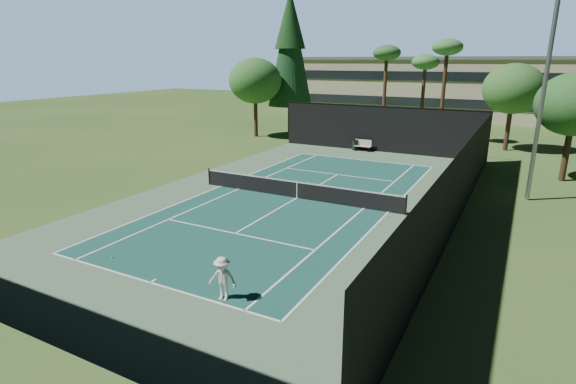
# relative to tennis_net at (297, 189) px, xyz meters

# --- Properties ---
(ground) EXTENTS (160.00, 160.00, 0.00)m
(ground) POSITION_rel_tennis_net_xyz_m (0.00, 0.00, -0.56)
(ground) COLOR #345620
(ground) RESTS_ON ground
(apron_slab) EXTENTS (18.00, 32.00, 0.01)m
(apron_slab) POSITION_rel_tennis_net_xyz_m (0.00, 0.00, -0.55)
(apron_slab) COLOR #4F7150
(apron_slab) RESTS_ON ground
(court_surface) EXTENTS (10.97, 23.77, 0.01)m
(court_surface) POSITION_rel_tennis_net_xyz_m (0.00, 0.00, -0.55)
(court_surface) COLOR #174C41
(court_surface) RESTS_ON ground
(court_lines) EXTENTS (11.07, 23.87, 0.01)m
(court_lines) POSITION_rel_tennis_net_xyz_m (0.00, 0.00, -0.54)
(court_lines) COLOR white
(court_lines) RESTS_ON ground
(tennis_net) EXTENTS (12.90, 0.10, 1.10)m
(tennis_net) POSITION_rel_tennis_net_xyz_m (0.00, 0.00, 0.00)
(tennis_net) COLOR black
(tennis_net) RESTS_ON ground
(fence) EXTENTS (18.04, 32.05, 4.03)m
(fence) POSITION_rel_tennis_net_xyz_m (0.00, 0.06, 1.45)
(fence) COLOR black
(fence) RESTS_ON ground
(player) EXTENTS (1.09, 0.74, 1.56)m
(player) POSITION_rel_tennis_net_xyz_m (3.07, -11.59, 0.22)
(player) COLOR white
(player) RESTS_ON ground
(tennis_ball_a) EXTENTS (0.07, 0.07, 0.07)m
(tennis_ball_a) POSITION_rel_tennis_net_xyz_m (-2.94, -11.01, -0.52)
(tennis_ball_a) COLOR #C7EB35
(tennis_ball_a) RESTS_ON ground
(tennis_ball_b) EXTENTS (0.06, 0.06, 0.06)m
(tennis_ball_b) POSITION_rel_tennis_net_xyz_m (0.35, 3.07, -0.53)
(tennis_ball_b) COLOR #E2F537
(tennis_ball_b) RESTS_ON ground
(tennis_ball_c) EXTENTS (0.06, 0.06, 0.06)m
(tennis_ball_c) POSITION_rel_tennis_net_xyz_m (-0.94, 3.51, -0.53)
(tennis_ball_c) COLOR #CFE433
(tennis_ball_c) RESTS_ON ground
(tennis_ball_d) EXTENTS (0.06, 0.06, 0.06)m
(tennis_ball_d) POSITION_rel_tennis_net_xyz_m (-3.80, 5.32, -0.53)
(tennis_ball_d) COLOR #C2DA31
(tennis_ball_d) RESTS_ON ground
(park_bench) EXTENTS (1.50, 0.45, 1.02)m
(park_bench) POSITION_rel_tennis_net_xyz_m (-1.26, 15.57, -0.01)
(park_bench) COLOR beige
(park_bench) RESTS_ON ground
(trash_bin) EXTENTS (0.56, 0.56, 0.95)m
(trash_bin) POSITION_rel_tennis_net_xyz_m (-2.02, 15.63, -0.08)
(trash_bin) COLOR black
(trash_bin) RESTS_ON ground
(pine_tree) EXTENTS (4.80, 4.80, 15.00)m
(pine_tree) POSITION_rel_tennis_net_xyz_m (-12.00, 22.00, 9.00)
(pine_tree) COLOR #45331D
(pine_tree) RESTS_ON ground
(palm_a) EXTENTS (2.80, 2.80, 9.32)m
(palm_a) POSITION_rel_tennis_net_xyz_m (-2.00, 24.00, 7.63)
(palm_a) COLOR #4F3122
(palm_a) RESTS_ON ground
(palm_b) EXTENTS (2.80, 2.80, 8.42)m
(palm_b) POSITION_rel_tennis_net_xyz_m (1.50, 26.00, 6.80)
(palm_b) COLOR #3F2A1B
(palm_b) RESTS_ON ground
(palm_c) EXTENTS (2.80, 2.80, 9.77)m
(palm_c) POSITION_rel_tennis_net_xyz_m (4.00, 23.00, 8.05)
(palm_c) COLOR #442A1D
(palm_c) RESTS_ON ground
(decid_tree_a) EXTENTS (5.12, 5.12, 7.62)m
(decid_tree_a) POSITION_rel_tennis_net_xyz_m (10.00, 22.00, 4.86)
(decid_tree_a) COLOR #40271B
(decid_tree_a) RESTS_ON ground
(decid_tree_b) EXTENTS (4.80, 4.80, 7.14)m
(decid_tree_b) POSITION_rel_tennis_net_xyz_m (14.00, 12.00, 4.52)
(decid_tree_b) COLOR #3E2B1A
(decid_tree_b) RESTS_ON ground
(decid_tree_c) EXTENTS (5.44, 5.44, 8.09)m
(decid_tree_c) POSITION_rel_tennis_net_xyz_m (-14.00, 18.00, 5.21)
(decid_tree_c) COLOR #4D2F21
(decid_tree_c) RESTS_ON ground
(campus_building) EXTENTS (40.50, 12.50, 8.30)m
(campus_building) POSITION_rel_tennis_net_xyz_m (0.00, 45.98, 3.65)
(campus_building) COLOR #B5AB8C
(campus_building) RESTS_ON ground
(light_pole) EXTENTS (0.90, 0.25, 12.22)m
(light_pole) POSITION_rel_tennis_net_xyz_m (12.00, 6.00, 5.90)
(light_pole) COLOR gray
(light_pole) RESTS_ON ground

